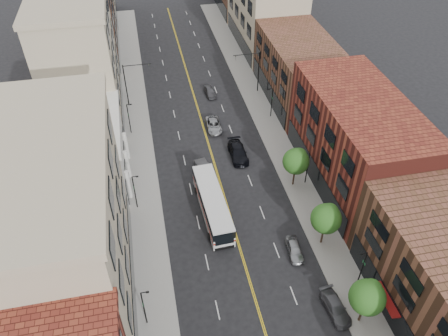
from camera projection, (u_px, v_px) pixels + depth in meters
sidewalk_left at (140, 152)px, 62.69m from camera, size 4.00×110.00×0.15m
sidewalk_right at (274, 135)px, 65.81m from camera, size 4.00×110.00×0.15m
bldg_l_tanoffice at (65, 234)px, 39.45m from camera, size 10.00×22.00×18.00m
bldg_l_white at (83, 154)px, 56.07m from camera, size 10.00×14.00×8.00m
bldg_l_far_a at (80, 59)px, 65.43m from camera, size 10.00×20.00×18.00m
bldg_l_far_b at (86, 18)px, 81.25m from camera, size 10.00×20.00×15.00m
bldg_r_mid at (356, 141)px, 54.88m from camera, size 10.00×22.00×12.00m
bldg_r_far_a at (299, 70)px, 71.12m from camera, size 10.00×20.00×10.00m
bldg_r_far_b at (265, 10)px, 85.40m from camera, size 10.00×22.00×14.00m
tree_r_1 at (368, 296)px, 40.12m from camera, size 3.40×3.40×5.59m
tree_r_2 at (327, 218)px, 47.54m from camera, size 3.40×3.40×5.59m
tree_r_3 at (296, 160)px, 54.97m from camera, size 3.40×3.40×5.59m
lamp_l_1 at (144, 306)px, 40.62m from camera, size 0.81×0.55×5.05m
lamp_l_2 at (135, 190)px, 52.49m from camera, size 0.81×0.55×5.05m
lamp_l_3 at (129, 117)px, 64.37m from camera, size 0.81×0.55×5.05m
lamp_r_1 at (362, 266)px, 44.04m from camera, size 0.81×0.55×5.05m
lamp_r_2 at (307, 166)px, 55.91m from camera, size 0.81×0.55×5.05m
lamp_r_3 at (272, 101)px, 67.79m from camera, size 0.81×0.55×5.05m
signal_mast_left at (130, 80)px, 69.32m from camera, size 4.49×0.18×7.20m
signal_mast_right at (255, 68)px, 72.52m from camera, size 4.49×0.18×7.20m
city_bus at (213, 203)px, 52.50m from camera, size 3.22×11.89×3.03m
car_parked_mid at (335, 307)px, 43.13m from camera, size 2.20×4.59×1.29m
car_parked_far at (294, 249)px, 48.62m from camera, size 1.86×3.93×1.30m
car_lane_behind at (203, 168)px, 58.97m from camera, size 2.08×4.66×1.49m
car_lane_a at (238, 152)px, 61.55m from camera, size 2.25×5.51×1.60m
car_lane_b at (214, 125)px, 66.84m from camera, size 2.33×4.82×1.32m
car_lane_c at (210, 92)px, 74.36m from camera, size 1.81×3.97×1.32m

